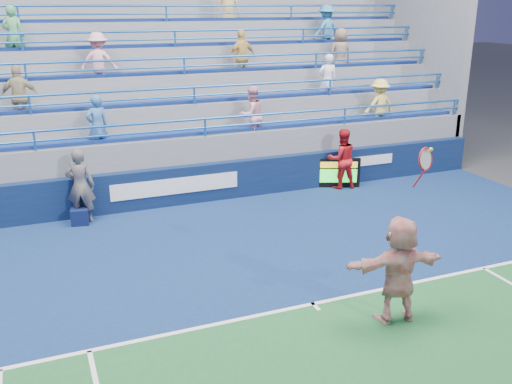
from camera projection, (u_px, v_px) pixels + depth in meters
name	position (u px, v px, depth m)	size (l,w,h in m)	color
ground	(313.00, 305.00, 10.75)	(120.00, 120.00, 0.00)	#333538
sponsor_wall	(209.00, 182.00, 16.30)	(18.00, 0.32, 1.10)	#0A183B
bleacher_stand	(174.00, 124.00, 19.31)	(18.00, 5.60, 6.13)	slate
serve_speed_board	(338.00, 173.00, 17.51)	(1.30, 0.61, 0.92)	black
judge_chair	(80.00, 215.00, 14.63)	(0.50, 0.51, 0.76)	#0C153C
tennis_player	(399.00, 269.00, 9.96)	(1.88, 0.81, 3.16)	white
line_judge	(80.00, 186.00, 14.56)	(0.72, 0.47, 1.97)	#16193D
ball_girl	(342.00, 159.00, 17.31)	(0.90, 0.70, 1.85)	red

